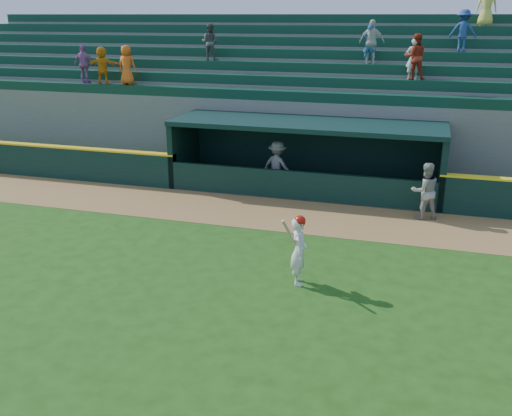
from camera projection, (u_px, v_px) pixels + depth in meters
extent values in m
plane|color=#1E4912|center=(237.00, 281.00, 13.41)|extent=(120.00, 120.00, 0.00)
cube|color=olive|center=(286.00, 215.00, 17.86)|extent=(40.00, 3.00, 0.01)
imported|color=#999994|center=(425.00, 191.00, 17.27)|extent=(1.04, 0.94, 1.76)
imported|color=gray|center=(277.00, 166.00, 20.10)|extent=(1.29, 0.97, 1.77)
cube|color=slate|center=(305.00, 189.00, 20.39)|extent=(9.00, 2.60, 0.04)
cube|color=black|center=(185.00, 150.00, 21.28)|extent=(0.20, 2.60, 2.30)
cube|color=black|center=(442.00, 168.00, 18.78)|extent=(0.20, 2.60, 2.30)
cube|color=black|center=(313.00, 151.00, 21.21)|extent=(9.40, 0.20, 2.30)
cube|color=black|center=(307.00, 124.00, 19.63)|extent=(9.40, 2.80, 0.16)
cube|color=black|center=(298.00, 186.00, 19.13)|extent=(9.00, 0.16, 1.00)
cube|color=brown|center=(309.00, 177.00, 21.05)|extent=(8.40, 0.45, 0.10)
cube|color=slate|center=(316.00, 140.00, 21.59)|extent=(34.00, 0.85, 2.91)
cube|color=#0F3828|center=(317.00, 97.00, 20.95)|extent=(34.00, 0.60, 0.36)
cube|color=slate|center=(320.00, 130.00, 22.29)|extent=(34.00, 0.85, 3.36)
cube|color=#0F3828|center=(321.00, 82.00, 21.58)|extent=(34.00, 0.60, 0.36)
cube|color=slate|center=(324.00, 120.00, 22.99)|extent=(34.00, 0.85, 3.81)
cube|color=#0F3828|center=(326.00, 68.00, 22.21)|extent=(34.00, 0.60, 0.36)
cube|color=slate|center=(328.00, 112.00, 23.68)|extent=(34.00, 0.85, 4.26)
cube|color=#0F3828|center=(330.00, 54.00, 22.83)|extent=(34.00, 0.60, 0.36)
cube|color=slate|center=(332.00, 103.00, 24.38)|extent=(34.00, 0.85, 4.71)
cube|color=#0F3828|center=(334.00, 42.00, 23.46)|extent=(34.00, 0.60, 0.36)
cube|color=slate|center=(335.00, 95.00, 25.08)|extent=(34.00, 0.85, 5.16)
cube|color=#0F3828|center=(337.00, 30.00, 24.08)|extent=(34.00, 0.60, 0.36)
cube|color=slate|center=(338.00, 88.00, 25.78)|extent=(34.00, 0.85, 5.61)
cube|color=#0F3828|center=(341.00, 19.00, 24.71)|extent=(34.00, 0.60, 0.36)
cube|color=slate|center=(340.00, 86.00, 26.30)|extent=(34.50, 0.30, 5.61)
imported|color=orange|center=(127.00, 65.00, 22.76)|extent=(0.75, 0.49, 1.54)
imported|color=silver|center=(372.00, 42.00, 21.44)|extent=(0.98, 0.49, 1.61)
imported|color=#234E83|center=(370.00, 44.00, 21.49)|extent=(0.55, 0.38, 1.44)
imported|color=#494949|center=(210.00, 42.00, 23.24)|extent=(0.71, 0.56, 1.44)
imported|color=#D9CF4C|center=(487.00, 5.00, 22.22)|extent=(0.79, 0.54, 1.56)
imported|color=#9B5DA0|center=(84.00, 64.00, 23.29)|extent=(0.91, 0.39, 1.53)
imported|color=orange|center=(103.00, 65.00, 23.07)|extent=(1.37, 0.45, 1.47)
imported|color=silver|center=(413.00, 59.00, 20.41)|extent=(0.57, 0.42, 1.44)
imported|color=#9D2B18|center=(415.00, 57.00, 20.37)|extent=(0.86, 0.72, 1.60)
imported|color=navy|center=(463.00, 31.00, 21.20)|extent=(1.05, 0.70, 1.52)
imported|color=white|center=(299.00, 251.00, 13.07)|extent=(0.50, 0.65, 1.61)
sphere|color=#B8150A|center=(300.00, 221.00, 12.83)|extent=(0.27, 0.27, 0.27)
cylinder|color=#CFAC85|center=(290.00, 233.00, 12.76)|extent=(0.30, 0.46, 0.76)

